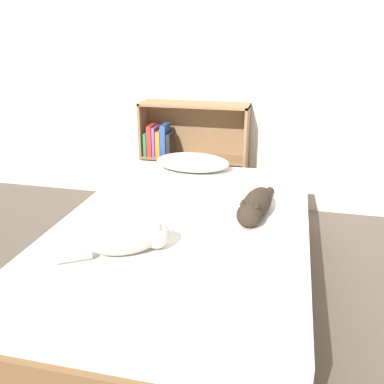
{
  "coord_description": "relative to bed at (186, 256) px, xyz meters",
  "views": [
    {
      "loc": [
        0.53,
        -2.07,
        1.45
      ],
      "look_at": [
        0.0,
        0.15,
        0.56
      ],
      "focal_mm": 40.0,
      "sensor_mm": 36.0,
      "label": 1
    }
  ],
  "objects": [
    {
      "name": "ground_plane",
      "position": [
        0.0,
        0.0,
        -0.23
      ],
      "size": [
        8.0,
        8.0,
        0.0
      ],
      "primitive_type": "plane",
      "color": "brown"
    },
    {
      "name": "wall_back",
      "position": [
        0.0,
        1.4,
        1.02
      ],
      "size": [
        8.0,
        0.06,
        2.5
      ],
      "color": "silver",
      "rests_on": "ground_plane"
    },
    {
      "name": "bed",
      "position": [
        0.0,
        0.0,
        0.0
      ],
      "size": [
        1.36,
        2.04,
        0.46
      ],
      "color": "brown",
      "rests_on": "ground_plane"
    },
    {
      "name": "pillow",
      "position": [
        -0.16,
        0.83,
        0.3
      ],
      "size": [
        0.54,
        0.31,
        0.12
      ],
      "color": "white",
      "rests_on": "bed"
    },
    {
      "name": "cat_light",
      "position": [
        -0.16,
        -0.42,
        0.31
      ],
      "size": [
        0.47,
        0.35,
        0.16
      ],
      "rotation": [
        0.0,
        0.0,
        0.55
      ],
      "color": "beige",
      "rests_on": "bed"
    },
    {
      "name": "cat_dark",
      "position": [
        0.37,
        0.11,
        0.3
      ],
      "size": [
        0.2,
        0.56,
        0.15
      ],
      "rotation": [
        0.0,
        0.0,
        4.55
      ],
      "color": "#33281E",
      "rests_on": "bed"
    },
    {
      "name": "bookshelf",
      "position": [
        -0.28,
        1.27,
        0.23
      ],
      "size": [
        0.87,
        0.26,
        0.88
      ],
      "color": "#8E6B47",
      "rests_on": "ground_plane"
    }
  ]
}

